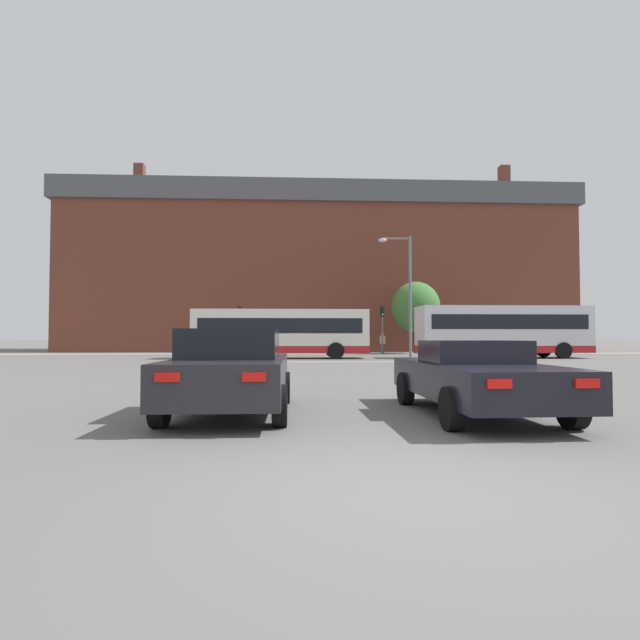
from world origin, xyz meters
The scene contains 14 objects.
ground_plane centered at (0.00, 0.00, 0.00)m, with size 400.00×400.00×0.00m, color #605E5B.
stop_line_strip centered at (0.00, 22.27, 0.00)m, with size 8.66×0.30×0.01m, color silver.
far_pavement centered at (0.00, 34.53, 0.01)m, with size 69.62×2.50×0.01m, color gray.
brick_civic_building centered at (1.30, 45.25, 7.60)m, with size 46.90×13.91×17.70m.
car_saloon_left centered at (-2.14, 4.54, 0.76)m, with size 2.02×4.34×1.49m.
car_roadster_right centered at (2.11, 4.20, 0.66)m, with size 2.09×4.58×1.29m.
bus_crossing_lead centered at (-1.88, 26.53, 1.61)m, with size 10.66×2.69×3.00m.
bus_crossing_trailing centered at (12.03, 26.44, 1.75)m, with size 10.58×2.72×3.25m.
traffic_light_far_right centered at (5.71, 33.73, 2.51)m, with size 0.26×0.31×3.69m.
traffic_light_far_left centered at (-5.25, 34.05, 2.49)m, with size 0.26×0.31×3.66m.
street_lamp_junction centered at (5.40, 24.46, 4.41)m, with size 1.95×0.36×7.25m.
pedestrian_waiting centered at (5.89, 34.67, 0.96)m, with size 0.41×0.45×1.64m.
pedestrian_walking_east centered at (4.71, 35.03, 0.97)m, with size 0.42×0.27×1.66m.
tree_by_building centered at (8.60, 34.89, 3.69)m, with size 3.85×3.85×5.72m.
Camera 1 is at (-1.03, -4.34, 1.36)m, focal length 28.00 mm.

